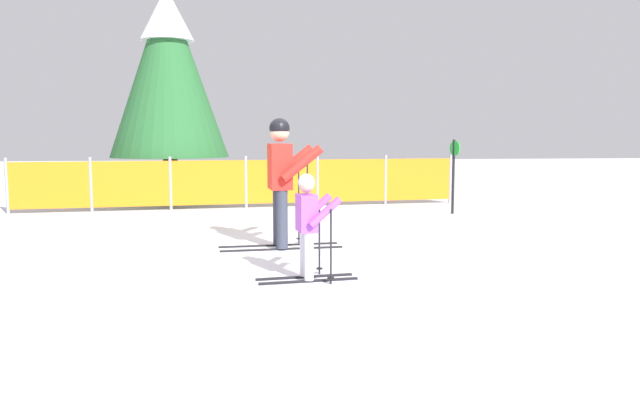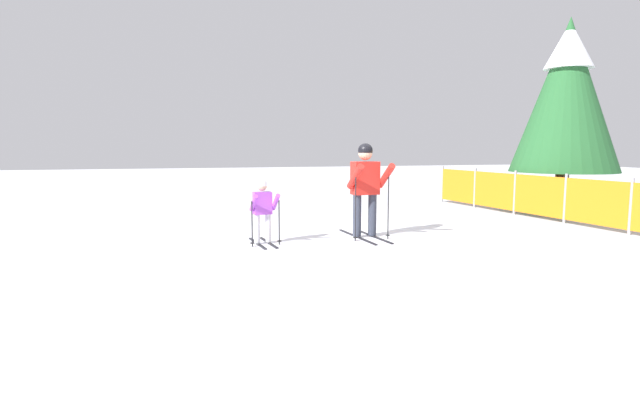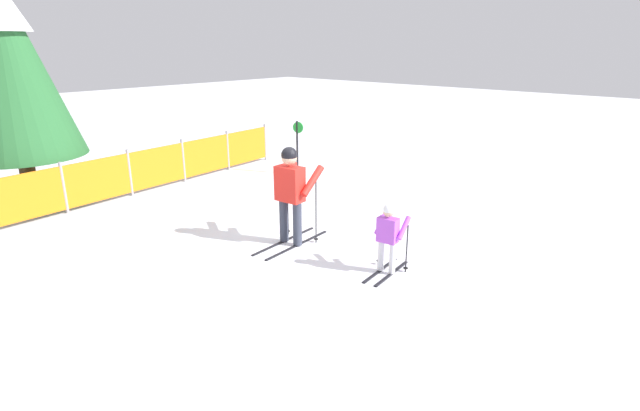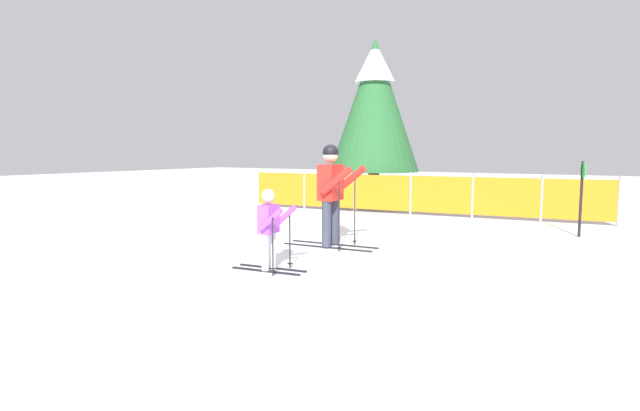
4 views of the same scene
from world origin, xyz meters
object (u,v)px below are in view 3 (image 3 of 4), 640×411
at_px(skier_adult, 291,187).
at_px(safety_fence, 130,173).
at_px(trail_marker, 298,142).
at_px(conifer_far, 7,62).
at_px(skier_child, 388,233).

height_order(skier_adult, safety_fence, skier_adult).
bearing_deg(trail_marker, conifer_far, 152.97).
relative_size(skier_adult, safety_fence, 0.19).
relative_size(skier_adult, trail_marker, 1.21).
distance_m(skier_adult, safety_fence, 4.65).
bearing_deg(skier_adult, conifer_far, 104.42).
xyz_separation_m(skier_adult, trail_marker, (3.42, 3.15, -0.14)).
distance_m(conifer_far, trail_marker, 6.42).
bearing_deg(conifer_far, safety_fence, -38.96).
height_order(skier_child, safety_fence, skier_child).
relative_size(skier_adult, skier_child, 1.56).
height_order(safety_fence, trail_marker, trail_marker).
height_order(conifer_far, trail_marker, conifer_far).
bearing_deg(conifer_far, skier_child, -74.62).
relative_size(skier_child, safety_fence, 0.12).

